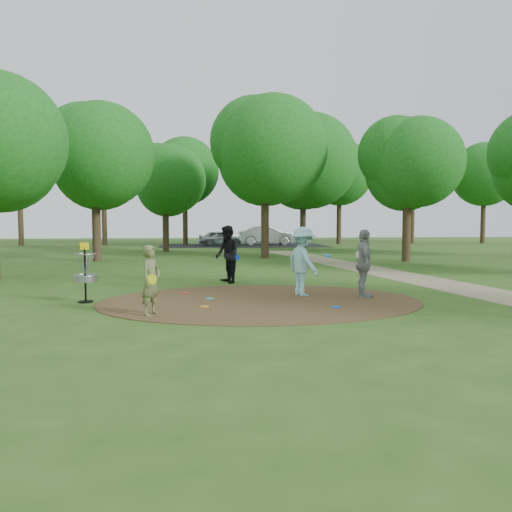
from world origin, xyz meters
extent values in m
plane|color=#2D5119|center=(0.00, 0.00, 0.00)|extent=(100.00, 100.00, 0.00)
cylinder|color=#47301C|center=(0.00, 0.00, 0.01)|extent=(8.40, 8.40, 0.02)
cube|color=#8C7A5B|center=(6.50, 2.00, 0.01)|extent=(7.55, 39.89, 0.01)
cube|color=black|center=(2.00, 30.00, 0.00)|extent=(14.00, 8.00, 0.01)
imported|color=#60683C|center=(-2.64, -1.70, 0.78)|extent=(0.59, 0.68, 1.56)
cylinder|color=yellow|center=(-2.60, -1.90, 0.82)|extent=(0.22, 0.08, 0.22)
imported|color=#9CE1E9|center=(1.27, 0.81, 0.96)|extent=(1.12, 1.42, 1.93)
cylinder|color=blue|center=(1.97, 0.85, 1.12)|extent=(0.29, 0.29, 0.08)
imported|color=black|center=(-0.68, 3.93, 0.98)|extent=(1.00, 1.13, 1.95)
cylinder|color=blue|center=(-0.37, 3.89, 0.87)|extent=(0.22, 0.08, 0.22)
imported|color=#939396|center=(2.85, 0.30, 0.93)|extent=(0.58, 1.14, 1.87)
cylinder|color=silver|center=(2.72, 0.27, 1.19)|extent=(0.23, 0.12, 0.22)
cylinder|color=#19CAB0|center=(-1.33, 0.43, 0.03)|extent=(0.22, 0.22, 0.02)
cylinder|color=blue|center=(1.67, -1.24, 0.03)|extent=(0.22, 0.22, 0.02)
cylinder|color=red|center=(-2.01, 1.52, 0.03)|extent=(0.22, 0.22, 0.02)
imported|color=#ACAFB3|center=(0.03, 30.50, 0.63)|extent=(3.86, 1.97, 1.26)
imported|color=#B2B4BA|center=(4.14, 30.57, 0.83)|extent=(5.04, 1.80, 1.66)
cylinder|color=orange|center=(-1.48, -0.82, 0.03)|extent=(0.22, 0.22, 0.02)
cylinder|color=black|center=(-4.50, 0.30, 0.68)|extent=(0.05, 0.05, 1.35)
cylinder|color=black|center=(-4.50, 0.30, 0.02)|extent=(0.36, 0.36, 0.04)
cylinder|color=gray|center=(-4.50, 0.30, 0.62)|extent=(0.60, 0.60, 0.16)
torus|color=gray|center=(-4.50, 0.30, 0.70)|extent=(0.63, 0.63, 0.03)
torus|color=gray|center=(-4.50, 0.30, 1.25)|extent=(0.58, 0.58, 0.02)
cube|color=yellow|center=(-4.50, 0.30, 1.45)|extent=(0.22, 0.02, 0.18)
cylinder|color=#332316|center=(-7.00, 14.00, 1.90)|extent=(0.44, 0.44, 3.80)
sphere|color=#175316|center=(-7.00, 14.00, 5.28)|extent=(5.38, 5.38, 5.38)
cylinder|color=#332316|center=(2.00, 15.00, 2.09)|extent=(0.44, 0.44, 4.18)
sphere|color=#175316|center=(2.00, 15.00, 5.83)|extent=(6.01, 6.01, 6.01)
cylinder|color=#332316|center=(9.00, 12.00, 1.80)|extent=(0.44, 0.44, 3.61)
sphere|color=#175316|center=(9.00, 12.00, 4.87)|extent=(4.59, 4.59, 4.59)
cylinder|color=#332316|center=(-4.00, 22.00, 1.71)|extent=(0.44, 0.44, 3.42)
sphere|color=#175316|center=(-4.00, 22.00, 4.73)|extent=(4.77, 4.77, 4.77)
cylinder|color=#332316|center=(6.00, 24.00, 2.19)|extent=(0.44, 0.44, 4.37)
sphere|color=#175316|center=(6.00, 24.00, 6.32)|extent=(7.07, 7.07, 7.07)
camera|label=1|loc=(-1.51, -12.79, 2.08)|focal=35.00mm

